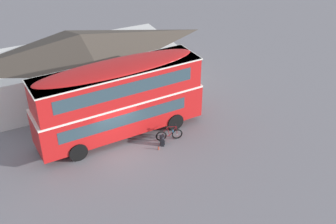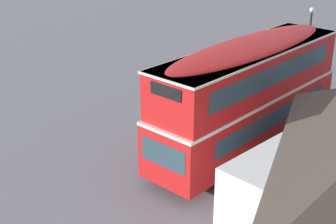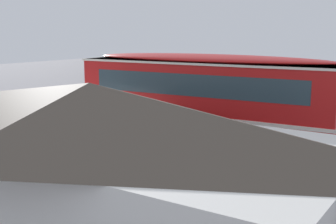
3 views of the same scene
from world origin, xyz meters
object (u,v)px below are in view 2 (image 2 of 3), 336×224
object	(u,v)px
backpack_on_ground	(179,140)
street_lamp	(309,38)
double_decker_bus	(248,93)
touring_bicycle	(175,145)
water_bottle_red_squeeze	(180,138)

from	to	relation	value
backpack_on_ground	street_lamp	world-z (taller)	street_lamp
double_decker_bus	touring_bicycle	distance (m)	3.78
touring_bicycle	double_decker_bus	bearing A→B (deg)	140.45
touring_bicycle	street_lamp	bearing A→B (deg)	-177.09
backpack_on_ground	water_bottle_red_squeeze	xyz separation A→B (m)	(-0.41, -0.30, -0.18)
double_decker_bus	touring_bicycle	world-z (taller)	double_decker_bus
backpack_on_ground	street_lamp	xyz separation A→B (m)	(-10.72, -0.25, 2.54)
street_lamp	touring_bicycle	bearing A→B (deg)	2.91
touring_bicycle	backpack_on_ground	distance (m)	0.65
water_bottle_red_squeeze	street_lamp	bearing A→B (deg)	179.70
double_decker_bus	water_bottle_red_squeeze	xyz separation A→B (m)	(1.36, -2.55, -2.53)
touring_bicycle	backpack_on_ground	xyz separation A→B (m)	(-0.56, -0.33, -0.08)
double_decker_bus	touring_bicycle	bearing A→B (deg)	-39.55
double_decker_bus	water_bottle_red_squeeze	size ratio (longest dim) A/B	42.66
double_decker_bus	backpack_on_ground	bearing A→B (deg)	-51.86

